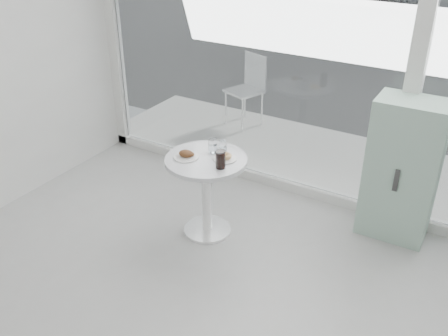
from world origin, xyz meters
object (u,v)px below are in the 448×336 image
Objects in this scene: mint_cabinet at (402,170)px; cola_glass at (221,160)px; plate_fritter at (186,155)px; plate_donut at (225,157)px; main_table at (206,180)px; patio_chair at (249,85)px; water_tumbler_a at (213,146)px; water_tumbler_b at (223,148)px.

cola_glass is (-1.28, -0.97, 0.20)m from mint_cabinet.
plate_donut is (0.30, 0.14, -0.01)m from plate_fritter.
patio_chair is at bearing 109.71° from main_table.
water_tumbler_a is 0.81× the size of cola_glass.
mint_cabinet is at bearing 26.81° from water_tumbler_a.
water_tumbler_a is 0.09m from water_tumbler_b.
mint_cabinet is 1.59m from water_tumbler_b.
plate_fritter is 0.33m from water_tumbler_b.
water_tumbler_a is 0.30m from cola_glass.
water_tumbler_a is at bearing 56.61° from plate_fritter.
plate_donut is at bearing 107.68° from cola_glass.
main_table is 0.32m from water_tumbler_b.
patio_chair is at bearing 113.14° from cola_glass.
water_tumbler_b is (-1.40, -0.72, 0.17)m from mint_cabinet.
main_table is 0.30m from plate_fritter.
plate_donut is at bearing -149.23° from mint_cabinet.
patio_chair reaches higher than plate_donut.
mint_cabinet reaches higher than plate_fritter.
plate_donut is at bearing 22.51° from main_table.
cola_glass is (0.21, -0.21, 0.02)m from water_tumbler_a.
plate_fritter is at bearing -151.43° from main_table.
main_table is 0.83× the size of patio_chair.
mint_cabinet reaches higher than main_table.
water_tumbler_b reaches higher than plate_fritter.
water_tumbler_a reaches higher than main_table.
plate_donut is 1.58× the size of water_tumbler_a.
water_tumbler_b is at bearing 129.41° from plate_donut.
patio_chair is 5.88× the size of cola_glass.
mint_cabinet reaches higher than patio_chair.
patio_chair reaches higher than cola_glass.
patio_chair is 2.38m from water_tumbler_b.
cola_glass reaches higher than plate_donut.
patio_chair is 4.57× the size of plate_donut.
patio_chair reaches higher than main_table.
plate_fritter is 0.33m from plate_donut.
patio_chair is 2.65m from cola_glass.
mint_cabinet reaches higher than cola_glass.
water_tumbler_b is (0.22, 0.24, 0.03)m from plate_fritter.
main_table is 6.62× the size of water_tumbler_b.
cola_glass is (1.04, -2.43, 0.27)m from patio_chair.
patio_chair reaches higher than plate_fritter.
cola_glass is (0.05, -0.15, 0.06)m from plate_donut.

